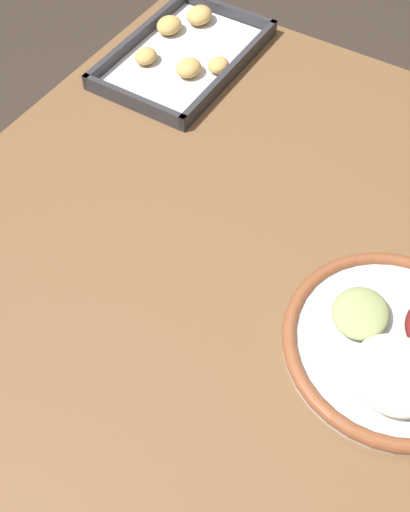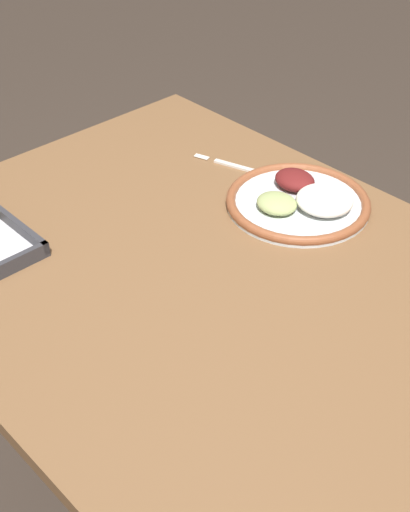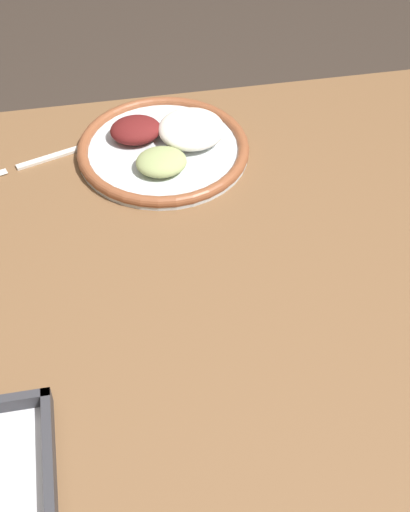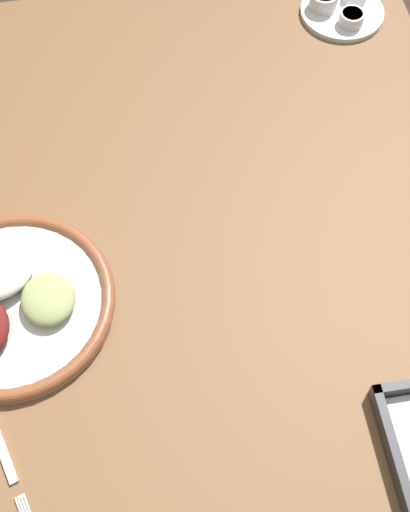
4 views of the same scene
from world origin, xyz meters
The scene contains 3 objects.
dining_table centered at (0.00, 0.00, 0.67)m, with size 1.24×0.93×0.78m.
dinner_plate centered at (0.03, -0.29, 0.79)m, with size 0.30×0.30×0.05m.
fork centered at (0.23, -0.31, 0.78)m, with size 0.19×0.07×0.00m.
Camera 2 is at (-0.75, 0.71, 1.60)m, focal length 50.00 mm.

